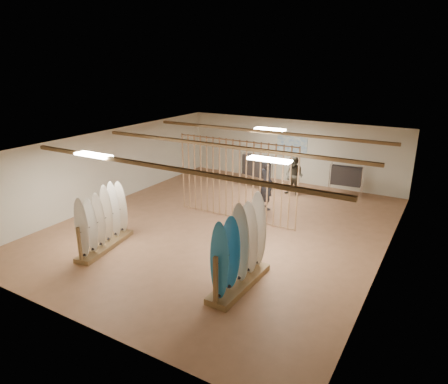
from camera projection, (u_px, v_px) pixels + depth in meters
The scene contains 16 objects.
floor at pixel (224, 226), 13.33m from camera, with size 12.00×12.00×0.00m, color #9C6C4B.
ceiling at pixel (224, 143), 12.44m from camera, with size 12.00×12.00×0.00m, color gray.
wall_back at pixel (292, 151), 17.79m from camera, with size 12.00×12.00×0.00m, color beige.
wall_front at pixel (73, 264), 7.97m from camera, with size 12.00×12.00×0.00m, color beige.
wall_left at pixel (112, 166), 15.28m from camera, with size 12.00×12.00×0.00m, color beige.
wall_right at pixel (388, 215), 10.49m from camera, with size 12.00×12.00×0.00m, color beige.
ceiling_slats at pixel (224, 146), 12.46m from camera, with size 9.50×6.12×0.10m, color olive.
light_panels at pixel (224, 145), 12.46m from camera, with size 1.20×0.35×0.06m, color white.
bamboo_partition at pixel (236, 180), 13.54m from camera, with size 4.45×0.05×2.78m.
poster at pixel (292, 147), 17.71m from camera, with size 1.40×0.03×0.90m, color #3876C4.
rack_left at pixel (104, 228), 11.61m from camera, with size 0.89×2.29×1.80m.
rack_right at pixel (240, 260), 9.58m from camera, with size 0.64×2.25×2.13m.
clothing_rack_a at pixel (256, 166), 16.95m from camera, with size 1.38×0.66×1.52m.
clothing_rack_b at pixel (346, 176), 15.91m from camera, with size 1.25×0.42×1.34m.
shopper_a at pixel (266, 181), 14.55m from camera, with size 0.78×0.53×2.13m, color #2A2B32.
shopper_b at pixel (294, 174), 16.02m from camera, with size 0.90×0.70×1.86m, color #39362C.
Camera 1 is at (6.21, -10.60, 5.30)m, focal length 32.00 mm.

